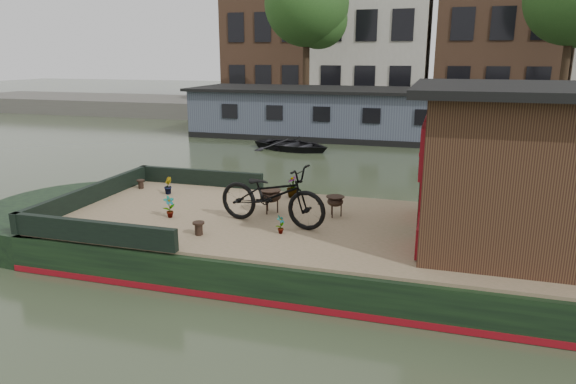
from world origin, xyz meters
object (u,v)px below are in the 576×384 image
(bicycle, at_px, (272,195))
(brazier_front, at_px, (335,206))
(potted_plant_a, at_px, (169,207))
(dinghy, at_px, (293,142))
(cabin, at_px, (546,166))
(brazier_rear, at_px, (271,201))

(bicycle, xyz_separation_m, brazier_front, (0.96, 0.75, -0.34))
(potted_plant_a, relative_size, dinghy, 0.13)
(cabin, height_order, brazier_front, cabin)
(potted_plant_a, relative_size, brazier_front, 1.06)
(bicycle, xyz_separation_m, dinghy, (-2.66, 10.54, -0.86))
(dinghy, bearing_deg, cabin, -127.39)
(cabin, bearing_deg, brazier_rear, 175.36)
(bicycle, bearing_deg, brazier_rear, 30.12)
(bicycle, relative_size, brazier_front, 5.28)
(bicycle, bearing_deg, potted_plant_a, 104.98)
(brazier_front, xyz_separation_m, dinghy, (-3.62, 9.80, -0.52))
(cabin, bearing_deg, bicycle, -176.45)
(potted_plant_a, xyz_separation_m, brazier_front, (2.85, 0.92, -0.01))
(potted_plant_a, distance_m, dinghy, 10.76)
(brazier_rear, xyz_separation_m, dinghy, (-2.43, 9.92, -0.55))
(potted_plant_a, xyz_separation_m, dinghy, (-0.78, 10.72, -0.54))
(cabin, distance_m, brazier_front, 3.48)
(bicycle, xyz_separation_m, potted_plant_a, (-1.89, -0.18, -0.32))
(cabin, height_order, brazier_rear, cabin)
(cabin, bearing_deg, dinghy, 123.90)
(potted_plant_a, distance_m, brazier_rear, 1.84)
(cabin, relative_size, dinghy, 1.31)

